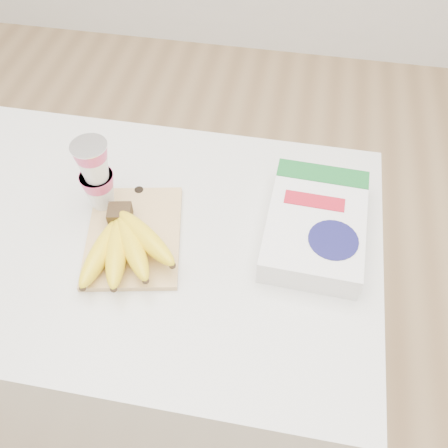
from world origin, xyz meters
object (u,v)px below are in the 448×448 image
object	(u,v)px
table	(154,321)
yogurt_stack	(96,174)
cutting_board	(134,236)
cereal_box	(315,224)
bananas	(124,245)

from	to	relation	value
table	yogurt_stack	world-z (taller)	yogurt_stack
cutting_board	cereal_box	bearing A→B (deg)	0.67
cutting_board	yogurt_stack	distance (m)	0.15
table	cereal_box	size ratio (longest dim) A/B	3.51
cutting_board	bananas	xyz separation A→B (m)	(-0.00, -0.05, 0.04)
table	cereal_box	world-z (taller)	cereal_box
cutting_board	cereal_box	size ratio (longest dim) A/B	0.88
bananas	yogurt_stack	size ratio (longest dim) A/B	1.27
bananas	table	bearing A→B (deg)	94.86
table	bananas	bearing A→B (deg)	-85.14
cutting_board	bananas	size ratio (longest dim) A/B	1.21
yogurt_stack	cereal_box	bearing A→B (deg)	1.06
cutting_board	cereal_box	xyz separation A→B (m)	(0.37, 0.08, 0.03)
table	yogurt_stack	xyz separation A→B (m)	(-0.08, 0.06, 0.50)
yogurt_stack	table	bearing A→B (deg)	-35.83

